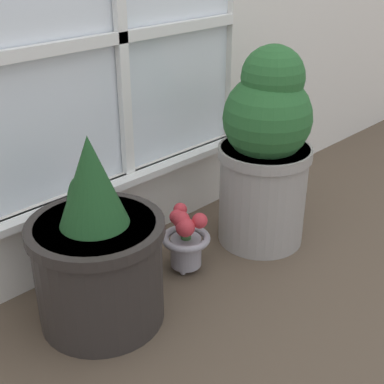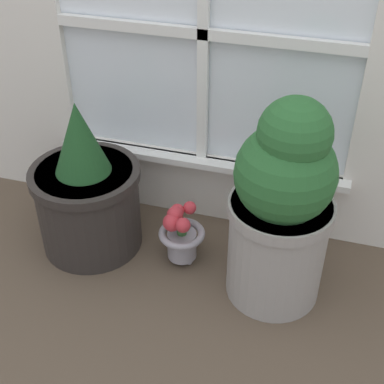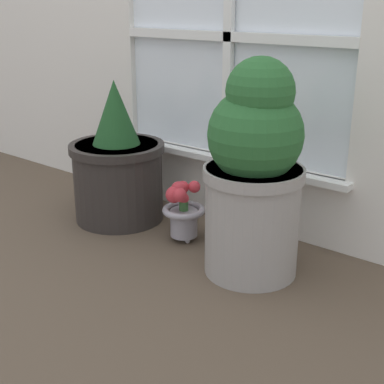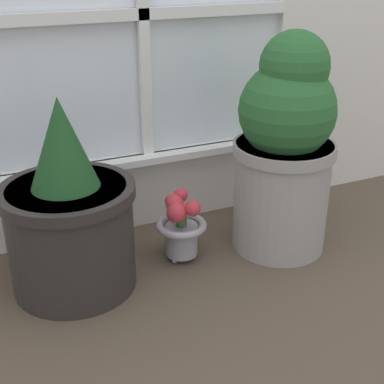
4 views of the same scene
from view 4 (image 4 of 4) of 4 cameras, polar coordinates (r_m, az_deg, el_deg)
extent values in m
plane|color=brown|center=(1.60, 1.70, -10.71)|extent=(10.00, 10.00, 0.00)
cube|color=silver|center=(1.94, -4.74, 0.56)|extent=(1.03, 0.05, 0.27)
cube|color=white|center=(1.79, -5.58, 18.47)|extent=(1.03, 0.02, 0.92)
cube|color=white|center=(1.77, -5.27, 18.39)|extent=(0.04, 0.02, 0.92)
cube|color=white|center=(1.77, -5.27, 18.39)|extent=(1.03, 0.02, 0.04)
cube|color=white|center=(1.85, -4.40, 3.56)|extent=(1.09, 0.06, 0.02)
cylinder|color=#2D2826|center=(1.60, -12.72, -4.69)|extent=(0.36, 0.36, 0.32)
cylinder|color=#2D2826|center=(1.53, -13.22, 0.04)|extent=(0.38, 0.38, 0.03)
cylinder|color=#38281E|center=(1.53, -13.26, 0.42)|extent=(0.33, 0.33, 0.01)
cone|color=#1E4C23|center=(1.48, -13.75, 5.10)|extent=(0.19, 0.19, 0.25)
ellipsoid|color=#1E4C23|center=(1.55, -14.81, 3.40)|extent=(0.08, 0.06, 0.12)
cylinder|color=#9E9993|center=(1.78, 9.44, -0.39)|extent=(0.31, 0.31, 0.36)
cylinder|color=#9E9993|center=(1.72, 9.82, 4.57)|extent=(0.33, 0.33, 0.04)
cylinder|color=#38281E|center=(1.71, 9.85, 4.99)|extent=(0.28, 0.28, 0.01)
sphere|color=#28602D|center=(1.68, 10.13, 8.54)|extent=(0.30, 0.30, 0.30)
sphere|color=#28602D|center=(1.65, 10.89, 13.09)|extent=(0.21, 0.21, 0.21)
ellipsoid|color=#28602D|center=(1.65, 7.18, 7.89)|extent=(0.06, 0.16, 0.16)
sphere|color=#99939E|center=(1.79, -1.59, -6.17)|extent=(0.02, 0.02, 0.02)
sphere|color=#99939E|center=(1.73, -1.87, -7.28)|extent=(0.02, 0.02, 0.02)
sphere|color=#99939E|center=(1.75, 0.13, -6.82)|extent=(0.02, 0.02, 0.02)
cylinder|color=#99939E|center=(1.73, -1.12, -5.08)|extent=(0.10, 0.10, 0.10)
torus|color=#99939E|center=(1.70, -1.14, -3.58)|extent=(0.16, 0.16, 0.02)
cylinder|color=#386633|center=(1.69, -1.15, -2.74)|extent=(0.03, 0.03, 0.06)
sphere|color=#C6333D|center=(1.68, -1.15, -2.18)|extent=(0.04, 0.04, 0.04)
sphere|color=#C6333D|center=(1.71, -1.23, -0.33)|extent=(0.05, 0.05, 0.05)
sphere|color=#C6333D|center=(1.68, -2.10, -0.97)|extent=(0.05, 0.05, 0.05)
sphere|color=#C6333D|center=(1.66, -1.85, -1.32)|extent=(0.06, 0.06, 0.06)
sphere|color=#C6333D|center=(1.64, -1.67, -2.20)|extent=(0.06, 0.06, 0.06)
sphere|color=#C6333D|center=(1.64, 0.08, -1.75)|extent=(0.05, 0.05, 0.05)
camera|label=1|loc=(0.57, -88.07, 14.93)|focal=50.00mm
camera|label=2|loc=(1.10, 75.71, 30.42)|focal=50.00mm
camera|label=3|loc=(1.78, 68.54, 7.35)|focal=50.00mm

